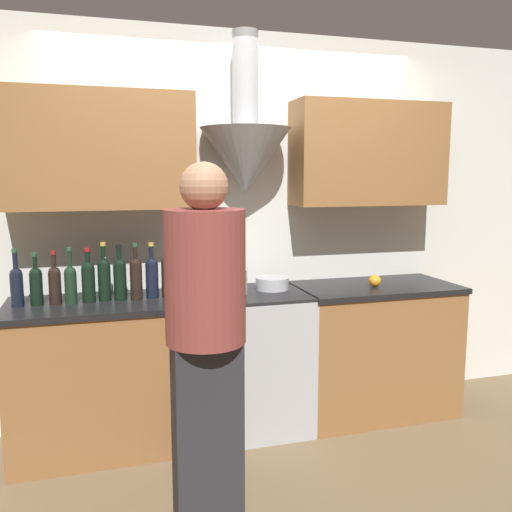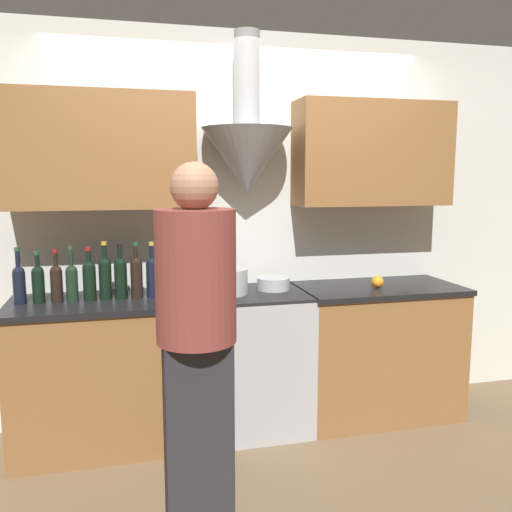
# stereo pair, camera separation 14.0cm
# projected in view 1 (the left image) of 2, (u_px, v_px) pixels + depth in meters

# --- Properties ---
(ground_plane) EXTENTS (12.00, 12.00, 0.00)m
(ground_plane) POSITION_uv_depth(u_px,v_px,m) (268.00, 452.00, 3.27)
(ground_plane) COLOR brown
(wall_back) EXTENTS (8.40, 0.59, 2.60)m
(wall_back) POSITION_uv_depth(u_px,v_px,m) (239.00, 204.00, 3.65)
(wall_back) COLOR silver
(wall_back) RESTS_ON ground_plane
(counter_left) EXTENTS (1.15, 0.62, 0.91)m
(counter_left) POSITION_uv_depth(u_px,v_px,m) (108.00, 374.00, 3.29)
(counter_left) COLOR brown
(counter_left) RESTS_ON ground_plane
(counter_right) EXTENTS (1.10, 0.62, 0.91)m
(counter_right) POSITION_uv_depth(u_px,v_px,m) (373.00, 348.00, 3.79)
(counter_right) COLOR brown
(counter_right) RESTS_ON ground_plane
(stove_range) EXTENTS (0.69, 0.60, 0.91)m
(stove_range) POSITION_uv_depth(u_px,v_px,m) (252.00, 360.00, 3.54)
(stove_range) COLOR #A8AAAF
(stove_range) RESTS_ON ground_plane
(wine_bottle_0) EXTENTS (0.07, 0.07, 0.33)m
(wine_bottle_0) POSITION_uv_depth(u_px,v_px,m) (17.00, 284.00, 3.08)
(wine_bottle_0) COLOR black
(wine_bottle_0) RESTS_ON counter_left
(wine_bottle_1) EXTENTS (0.07, 0.07, 0.31)m
(wine_bottle_1) POSITION_uv_depth(u_px,v_px,m) (36.00, 284.00, 3.12)
(wine_bottle_1) COLOR black
(wine_bottle_1) RESTS_ON counter_left
(wine_bottle_2) EXTENTS (0.07, 0.07, 0.31)m
(wine_bottle_2) POSITION_uv_depth(u_px,v_px,m) (55.00, 283.00, 3.14)
(wine_bottle_2) COLOR black
(wine_bottle_2) RESTS_ON counter_left
(wine_bottle_3) EXTENTS (0.07, 0.07, 0.33)m
(wine_bottle_3) POSITION_uv_depth(u_px,v_px,m) (71.00, 282.00, 3.16)
(wine_bottle_3) COLOR black
(wine_bottle_3) RESTS_ON counter_left
(wine_bottle_4) EXTENTS (0.08, 0.08, 0.32)m
(wine_bottle_4) POSITION_uv_depth(u_px,v_px,m) (88.00, 280.00, 3.19)
(wine_bottle_4) COLOR black
(wine_bottle_4) RESTS_ON counter_left
(wine_bottle_5) EXTENTS (0.08, 0.08, 0.35)m
(wine_bottle_5) POSITION_uv_depth(u_px,v_px,m) (104.00, 277.00, 3.23)
(wine_bottle_5) COLOR black
(wine_bottle_5) RESTS_ON counter_left
(wine_bottle_6) EXTENTS (0.08, 0.08, 0.33)m
(wine_bottle_6) POSITION_uv_depth(u_px,v_px,m) (120.00, 277.00, 3.25)
(wine_bottle_6) COLOR black
(wine_bottle_6) RESTS_ON counter_left
(wine_bottle_7) EXTENTS (0.07, 0.07, 0.34)m
(wine_bottle_7) POSITION_uv_depth(u_px,v_px,m) (136.00, 276.00, 3.26)
(wine_bottle_7) COLOR black
(wine_bottle_7) RESTS_ON counter_left
(wine_bottle_8) EXTENTS (0.08, 0.08, 0.34)m
(wine_bottle_8) POSITION_uv_depth(u_px,v_px,m) (152.00, 275.00, 3.31)
(wine_bottle_8) COLOR black
(wine_bottle_8) RESTS_ON counter_left
(wine_bottle_9) EXTENTS (0.07, 0.07, 0.35)m
(wine_bottle_9) POSITION_uv_depth(u_px,v_px,m) (167.00, 274.00, 3.33)
(wine_bottle_9) COLOR black
(wine_bottle_9) RESTS_ON counter_left
(stock_pot) EXTENTS (0.24, 0.24, 0.16)m
(stock_pot) POSITION_uv_depth(u_px,v_px,m) (228.00, 282.00, 3.41)
(stock_pot) COLOR #A8AAAF
(stock_pot) RESTS_ON stove_range
(mixing_bowl) EXTENTS (0.22, 0.22, 0.08)m
(mixing_bowl) POSITION_uv_depth(u_px,v_px,m) (272.00, 283.00, 3.56)
(mixing_bowl) COLOR #A8AAAF
(mixing_bowl) RESTS_ON stove_range
(orange_fruit) EXTENTS (0.08, 0.08, 0.08)m
(orange_fruit) POSITION_uv_depth(u_px,v_px,m) (375.00, 281.00, 3.65)
(orange_fruit) COLOR orange
(orange_fruit) RESTS_ON counter_right
(person_foreground_left) EXTENTS (0.35, 0.35, 1.71)m
(person_foreground_left) POSITION_uv_depth(u_px,v_px,m) (206.00, 337.00, 2.39)
(person_foreground_left) COLOR #28282D
(person_foreground_left) RESTS_ON ground_plane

